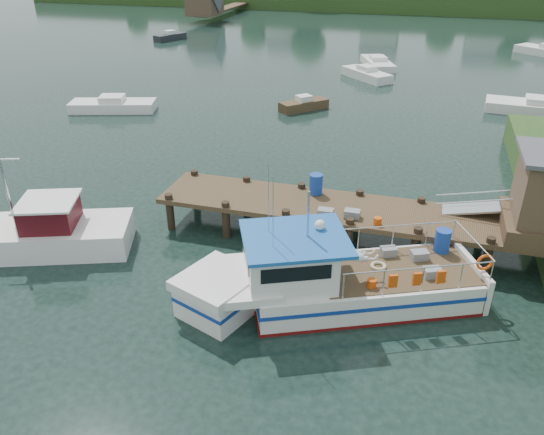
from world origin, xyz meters
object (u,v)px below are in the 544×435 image
(dock, at_px, (479,204))
(moored_d, at_px, (378,63))
(lobster_boat, at_px, (327,280))
(moored_c, at_px, (540,107))
(moored_b, at_px, (366,74))
(moored_e, at_px, (170,36))
(work_boat, at_px, (30,234))
(moored_rowboat, at_px, (304,104))
(moored_a, at_px, (113,105))

(dock, bearing_deg, moored_d, 102.41)
(lobster_boat, height_order, moored_c, lobster_boat)
(moored_b, height_order, moored_e, moored_b)
(work_boat, relative_size, moored_d, 1.33)
(lobster_boat, relative_size, moored_e, 2.36)
(lobster_boat, bearing_deg, moored_e, 96.90)
(dock, xyz_separation_m, moored_rowboat, (-10.69, 17.24, -1.86))
(lobster_boat, distance_m, moored_a, 25.90)
(moored_rowboat, xyz_separation_m, moored_d, (3.43, 15.74, -0.01))
(lobster_boat, height_order, moored_e, lobster_boat)
(moored_d, bearing_deg, moored_rowboat, -93.12)
(lobster_boat, xyz_separation_m, moored_b, (-2.91, 32.40, -0.49))
(work_boat, xyz_separation_m, moored_e, (-16.16, 45.19, -0.29))
(lobster_boat, xyz_separation_m, moored_e, (-27.96, 45.35, -0.50))
(moored_rowboat, bearing_deg, moored_b, 57.40)
(lobster_boat, relative_size, moored_a, 1.60)
(moored_rowboat, bearing_deg, lobster_boat, -91.26)
(moored_d, distance_m, moored_e, 26.61)
(moored_a, xyz_separation_m, moored_b, (15.96, 14.67, 0.02))
(moored_a, bearing_deg, moored_c, 17.81)
(moored_rowboat, xyz_separation_m, moored_e, (-22.00, 23.56, 0.03))
(moored_c, bearing_deg, moored_a, -149.82)
(dock, distance_m, moored_rowboat, 20.37)
(moored_c, height_order, moored_e, moored_c)
(lobster_boat, bearing_deg, dock, 19.08)
(dock, relative_size, work_boat, 2.02)
(moored_b, relative_size, moored_e, 1.16)
(moored_a, height_order, moored_c, moored_c)
(work_boat, bearing_deg, moored_d, 55.29)
(moored_b, xyz_separation_m, moored_d, (0.38, 5.13, -0.05))
(moored_a, bearing_deg, moored_e, 110.78)
(dock, relative_size, moored_b, 3.40)
(lobster_boat, distance_m, moored_c, 27.52)
(moored_e, bearing_deg, moored_rowboat, -32.31)
(dock, xyz_separation_m, lobster_boat, (-4.73, -4.54, -1.33))
(dock, height_order, moored_d, dock)
(moored_a, distance_m, moored_b, 21.68)
(work_boat, height_order, moored_c, work_boat)
(moored_a, distance_m, moored_c, 29.96)
(dock, xyz_separation_m, moored_b, (-7.64, 27.86, -1.82))
(work_boat, distance_m, moored_d, 38.50)
(work_boat, relative_size, moored_e, 1.95)
(lobster_boat, bearing_deg, moored_b, 70.37)
(lobster_boat, distance_m, moored_rowboat, 22.59)
(work_boat, relative_size, moored_b, 1.68)
(moored_rowboat, distance_m, moored_d, 16.11)
(moored_a, xyz_separation_m, moored_c, (28.91, 7.88, 0.02))
(moored_b, distance_m, moored_c, 14.62)
(lobster_boat, xyz_separation_m, work_boat, (-11.80, 0.16, -0.21))
(lobster_boat, distance_m, moored_d, 37.62)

